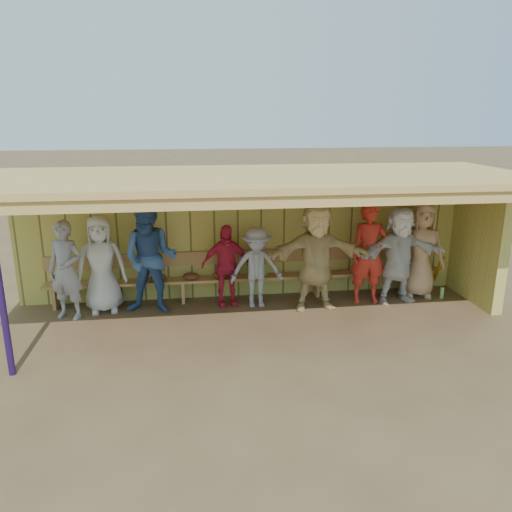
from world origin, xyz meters
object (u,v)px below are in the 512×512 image
Objects in this scene: player_e at (257,267)px; player_extra at (399,255)px; player_c at (151,258)px; bench at (251,271)px; player_h at (421,250)px; player_b at (101,264)px; player_a at (66,270)px; player_f at (316,256)px; player_d at (226,265)px; player_g at (369,254)px.

player_extra is (2.64, -0.14, 0.18)m from player_e.
player_e is at bearing 12.30° from player_c.
player_h is at bearing -5.73° from bench.
player_b is 0.88× the size of player_c.
player_a is 3.30m from player_e.
player_f is at bearing 6.83° from player_c.
player_d is 1.02× the size of player_e.
player_h reaches higher than player_e.
player_c is at bearing 175.16° from player_f.
player_h reaches higher than bench.
player_a is 4.34m from player_f.
player_f is at bearing -15.08° from player_e.
player_d is at bearing 165.52° from player_f.
player_a is at bearing -178.98° from player_e.
player_extra is at bearing -9.70° from player_b.
player_a reaches higher than player_e.
player_extra reaches higher than player_b.
player_g is at bearing 165.57° from player_extra.
bench is (-3.25, 0.33, -0.39)m from player_h.
player_g is (2.09, -0.07, 0.20)m from player_e.
bench is (3.25, 0.55, -0.33)m from player_a.
player_f is at bearing -19.93° from player_d.
player_f is 1.61m from player_extra.
player_e is at bearing -20.02° from player_d.
player_f reaches higher than player_h.
player_a is 0.94× the size of player_h.
player_f is 0.26× the size of bench.
player_f is at bearing -158.92° from player_h.
player_c is at bearing 24.47° from player_a.
player_e is (0.55, -0.14, -0.02)m from player_d.
player_extra is (5.94, -0.03, 0.06)m from player_a.
player_d is at bearing -6.68° from player_b.
player_c is 1.01× the size of player_f.
player_h is 3.29m from bench.
player_b is 2.74m from bench.
player_extra is (4.52, -0.11, -0.07)m from player_c.
player_a is at bearing -170.31° from bench.
player_e is 1.10m from player_f.
player_g is 2.24m from bench.
player_c is at bearing -165.44° from bench.
player_extra reaches higher than player_d.
player_e is 3.20m from player_h.
player_c reaches higher than bench.
player_g is 1.12m from player_h.
player_g is 1.02× the size of player_extra.
player_g is (5.39, 0.04, 0.08)m from player_a.
player_a is 5.39m from player_g.
player_extra is at bearing 10.09° from player_c.
player_d is (1.33, 0.17, -0.23)m from player_c.
player_a reaches higher than player_d.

